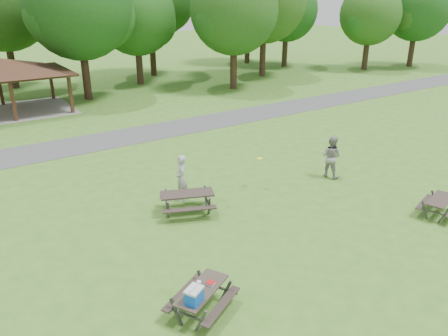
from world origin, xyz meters
TOP-DOWN VIEW (x-y plane):
  - ground at (0.00, 0.00)m, footprint 160.00×160.00m
  - asphalt_path at (0.00, 14.00)m, footprint 120.00×3.20m
  - pavilion at (-4.00, 24.00)m, footprint 8.60×7.01m
  - tree_row_e at (2.10, 25.03)m, footprint 8.40×8.00m
  - tree_row_f at (8.09, 28.53)m, footprint 7.35×7.00m
  - tree_row_g at (14.09, 22.03)m, footprint 7.77×7.40m
  - tree_row_h at (20.10, 25.53)m, footprint 8.61×8.20m
  - tree_row_i at (26.08, 29.03)m, footprint 7.14×6.80m
  - tree_row_j at (32.08, 22.53)m, footprint 6.72×6.40m
  - tree_deep_b at (-1.90, 33.03)m, footprint 8.40×8.00m
  - tree_deep_d at (24.10, 33.53)m, footprint 8.40×8.00m
  - tree_flank_right at (38.09, 21.03)m, footprint 7.56×7.20m
  - picnic_table_near at (-3.52, -1.64)m, footprint 2.20×2.06m
  - picnic_table_middle at (-0.94, 3.62)m, footprint 2.46×2.24m
  - picnic_table_far at (6.93, -1.83)m, footprint 1.92×1.71m
  - frisbee_in_flight at (2.79, 3.94)m, footprint 0.30×0.30m
  - frisbee_thrower at (-0.58, 4.74)m, footprint 0.66×0.81m
  - frisbee_catcher at (6.26, 3.12)m, footprint 1.03×1.15m

SIDE VIEW (x-z plane):
  - ground at x=0.00m, z-range 0.00..0.00m
  - asphalt_path at x=0.00m, z-range 0.00..0.02m
  - picnic_table_far at x=6.93m, z-range 0.17..0.86m
  - picnic_table_middle at x=-0.94m, z-range 0.21..1.08m
  - picnic_table_near at x=-3.52m, z-range 0.09..1.30m
  - frisbee_thrower at x=-0.58m, z-range 0.00..1.92m
  - frisbee_catcher at x=6.26m, z-range 0.00..1.95m
  - frisbee_in_flight at x=2.79m, z-range 1.34..1.36m
  - pavilion at x=-4.00m, z-range 1.18..4.94m
  - tree_row_j at x=32.08m, z-range 1.08..10.04m
  - tree_row_f at x=8.09m, z-range 1.06..10.62m
  - tree_row_i at x=26.08m, z-range 1.15..10.67m
  - tree_flank_right at x=38.09m, z-range 1.17..11.14m
  - tree_row_g at x=14.09m, z-range 1.20..11.46m
  - tree_row_e at x=2.10m, z-range 1.27..12.29m
  - tree_deep_b at x=-1.90m, z-range 1.32..12.45m
  - tree_row_h at x=20.10m, z-range 1.34..12.71m
  - tree_deep_d at x=24.10m, z-range 1.39..12.66m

